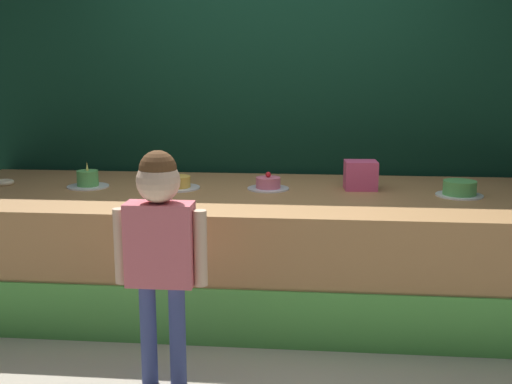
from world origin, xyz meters
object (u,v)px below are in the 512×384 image
(pink_box, at_px, (361,175))
(cake_far_left, at_px, (88,180))
(donut, at_px, (4,182))
(child_figure, at_px, (160,237))
(cake_right, at_px, (460,189))
(cake_center, at_px, (268,184))
(cake_left, at_px, (177,183))

(pink_box, relative_size, cake_far_left, 0.75)
(donut, height_order, cake_far_left, cake_far_left)
(child_figure, relative_size, pink_box, 5.61)
(pink_box, bearing_deg, child_figure, -128.31)
(cake_right, bearing_deg, cake_center, 175.23)
(child_figure, height_order, pink_box, child_figure)
(pink_box, bearing_deg, donut, -178.33)
(cake_right, bearing_deg, cake_far_left, 178.63)
(cake_far_left, xyz_separation_m, cake_center, (1.22, 0.04, -0.01))
(pink_box, xyz_separation_m, cake_far_left, (-1.83, -0.10, -0.05))
(child_figure, relative_size, cake_center, 4.26)
(pink_box, distance_m, cake_center, 0.62)
(child_figure, xyz_separation_m, cake_center, (0.42, 1.25, 0.03))
(child_figure, distance_m, cake_left, 1.24)
(pink_box, relative_size, donut, 1.56)
(donut, distance_m, cake_right, 3.05)
(donut, xyz_separation_m, cake_right, (3.05, -0.09, 0.03))
(donut, height_order, cake_center, cake_center)
(cake_far_left, height_order, cake_left, cake_far_left)
(cake_right, bearing_deg, cake_left, 177.80)
(cake_far_left, height_order, cake_right, cake_far_left)
(cake_center, bearing_deg, cake_left, -177.04)
(donut, distance_m, cake_far_left, 0.61)
(child_figure, bearing_deg, cake_right, 34.98)
(donut, height_order, cake_right, cake_right)
(cake_far_left, bearing_deg, pink_box, 3.15)
(cake_center, relative_size, cake_right, 0.94)
(pink_box, height_order, cake_right, pink_box)
(cake_far_left, xyz_separation_m, cake_right, (2.44, -0.06, -0.00))
(child_figure, height_order, cake_far_left, child_figure)
(child_figure, relative_size, cake_far_left, 4.22)
(donut, distance_m, cake_left, 1.22)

